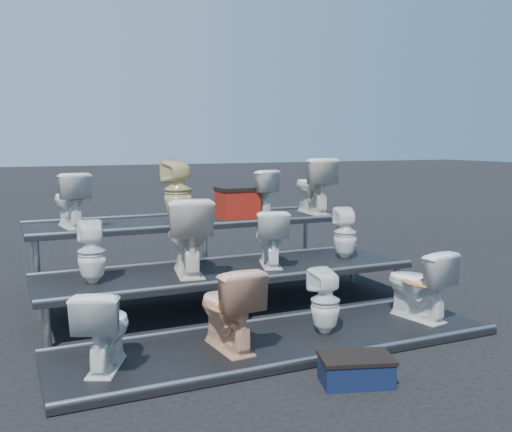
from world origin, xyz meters
name	(u,v)px	position (x,y,z in m)	size (l,w,h in m)	color
ground	(229,309)	(0.00, 0.00, 0.00)	(80.00, 80.00, 0.00)	black
tier_front	(280,343)	(0.00, -1.30, 0.03)	(4.20, 1.20, 0.06)	black
tier_mid	(229,289)	(0.00, 0.00, 0.23)	(4.20, 1.20, 0.46)	black
tier_back	(193,252)	(0.00, 1.30, 0.43)	(4.20, 1.20, 0.86)	black
toilet_0	(104,328)	(-1.59, -1.30, 0.40)	(0.38, 0.66, 0.67)	white
toilet_1	(228,307)	(-0.52, -1.30, 0.44)	(0.42, 0.74, 0.75)	#E0A681
toilet_2	(325,301)	(0.49, -1.30, 0.37)	(0.28, 0.29, 0.63)	white
toilet_3	(418,284)	(1.60, -1.30, 0.43)	(0.41, 0.72, 0.74)	white
toilet_4	(92,252)	(-1.49, 0.00, 0.78)	(0.29, 0.29, 0.64)	white
toilet_5	(188,235)	(-0.48, 0.00, 0.88)	(0.47, 0.83, 0.85)	silver
toilet_6	(270,237)	(0.52, 0.00, 0.79)	(0.37, 0.65, 0.66)	white
toilet_7	(345,233)	(1.55, 0.00, 0.77)	(0.28, 0.29, 0.63)	white
toilet_8	(70,200)	(-1.54, 1.30, 1.19)	(0.37, 0.66, 0.67)	white
toilet_9	(178,191)	(-0.20, 1.30, 1.26)	(0.36, 0.37, 0.80)	beige
toilet_10	(255,193)	(0.91, 1.30, 1.18)	(0.36, 0.64, 0.65)	white
toilet_11	(313,185)	(1.83, 1.30, 1.26)	(0.45, 0.79, 0.80)	silver
red_crate	(237,204)	(0.63, 1.26, 1.05)	(0.51, 0.41, 0.37)	maroon
step_stool	(356,371)	(0.18, -2.29, 0.10)	(0.55, 0.33, 0.20)	#0E1733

